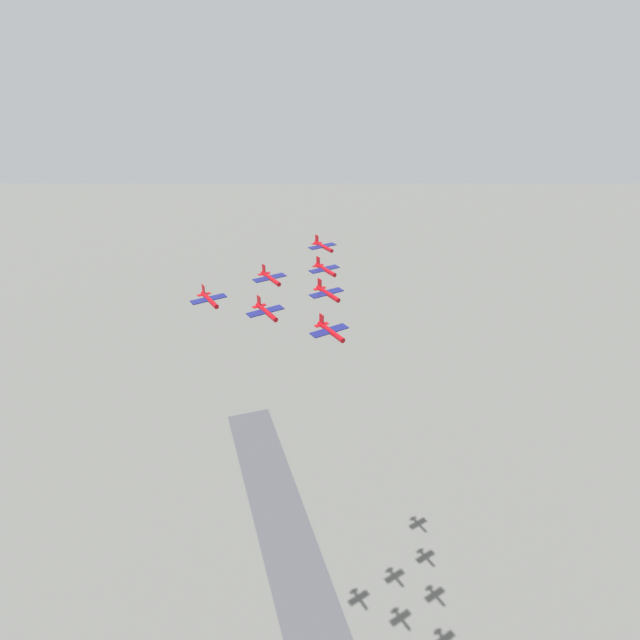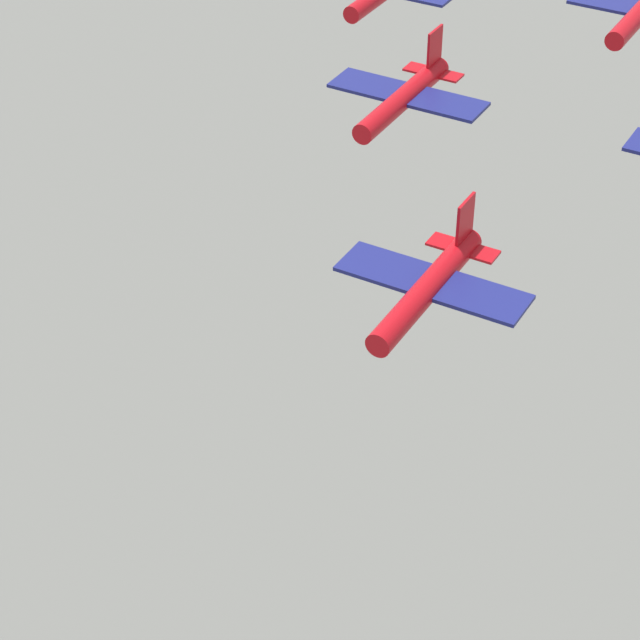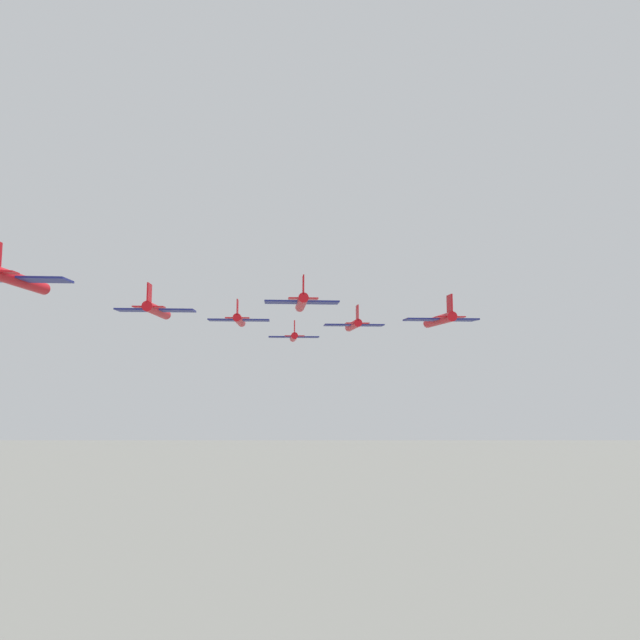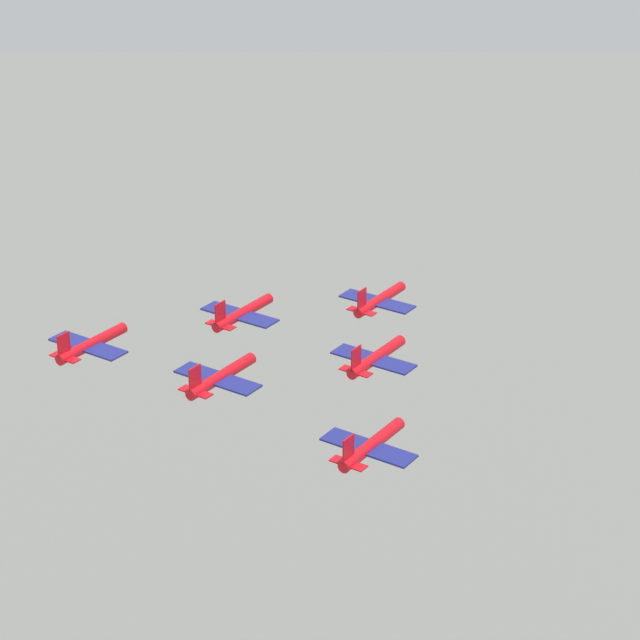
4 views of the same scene
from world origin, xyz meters
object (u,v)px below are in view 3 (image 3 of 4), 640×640
(jet_2, at_px, (354,325))
(jet_6, at_px, (17,279))
(jet_3, at_px, (157,310))
(jet_5, at_px, (440,320))
(jet_4, at_px, (302,302))
(jet_0, at_px, (294,337))
(jet_1, at_px, (239,320))

(jet_2, distance_m, jet_6, 52.36)
(jet_3, bearing_deg, jet_5, 0.00)
(jet_2, bearing_deg, jet_3, -150.46)
(jet_4, relative_size, jet_6, 1.00)
(jet_2, height_order, jet_5, jet_2)
(jet_3, distance_m, jet_4, 19.98)
(jet_2, height_order, jet_3, jet_3)
(jet_0, height_order, jet_1, jet_1)
(jet_6, bearing_deg, jet_2, 40.36)
(jet_1, bearing_deg, jet_5, -29.54)
(jet_2, bearing_deg, jet_1, 180.00)
(jet_2, bearing_deg, jet_4, -120.47)
(jet_1, relative_size, jet_5, 1.00)
(jet_5, xyz_separation_m, jet_6, (20.48, -48.49, 2.13))
(jet_1, distance_m, jet_2, 19.95)
(jet_0, bearing_deg, jet_3, -120.47)
(jet_0, distance_m, jet_4, 34.01)
(jet_0, relative_size, jet_3, 1.00)
(jet_4, xyz_separation_m, jet_5, (-1.43, 19.89, -2.30))
(jet_3, bearing_deg, jet_4, 0.00)
(jet_0, xyz_separation_m, jet_3, (35.24, -17.45, 1.56))
(jet_0, xyz_separation_m, jet_1, (17.62, -8.72, 1.86))
(jet_1, xyz_separation_m, jet_3, (17.62, -8.72, -0.30))
(jet_0, height_order, jet_5, jet_5)
(jet_3, xyz_separation_m, jet_6, (17.62, -8.72, 1.16))
(jet_6, bearing_deg, jet_4, 29.54)
(jet_5, relative_size, jet_6, 1.00)
(jet_1, distance_m, jet_6, 39.33)
(jet_0, bearing_deg, jet_5, -59.53)
(jet_0, height_order, jet_4, jet_4)
(jet_0, bearing_deg, jet_2, -59.53)
(jet_0, xyz_separation_m, jet_4, (33.80, 2.44, 2.89))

